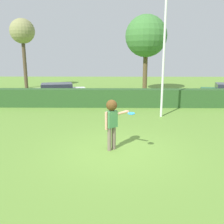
% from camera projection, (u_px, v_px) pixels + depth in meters
% --- Properties ---
extents(ground_plane, '(60.00, 60.00, 0.00)m').
position_uv_depth(ground_plane, '(117.00, 151.00, 8.82)').
color(ground_plane, olive).
extents(person, '(0.82, 0.54, 1.81)m').
position_uv_depth(person, '(112.00, 117.00, 8.65)').
color(person, '#776759').
rests_on(person, ground).
extents(frisbee, '(0.23, 0.24, 0.04)m').
position_uv_depth(frisbee, '(131.00, 113.00, 8.05)').
color(frisbee, '#268CE5').
extents(lamppost, '(0.24, 0.24, 6.50)m').
position_uv_depth(lamppost, '(164.00, 49.00, 12.88)').
color(lamppost, silver).
rests_on(lamppost, ground).
extents(hedge_row, '(28.22, 0.90, 1.14)m').
position_uv_depth(hedge_row, '(116.00, 98.00, 16.18)').
color(hedge_row, '#2C5325').
rests_on(hedge_row, ground).
extents(parked_car_white, '(4.48, 2.62, 1.25)m').
position_uv_depth(parked_car_white, '(57.00, 91.00, 18.37)').
color(parked_car_white, white).
rests_on(parked_car_white, ground).
extents(birch_tree, '(3.62, 3.62, 6.68)m').
position_uv_depth(birch_tree, '(146.00, 36.00, 21.73)').
color(birch_tree, brown).
rests_on(birch_tree, ground).
extents(oak_tree, '(2.37, 2.37, 6.69)m').
position_uv_depth(oak_tree, '(22.00, 32.00, 24.07)').
color(oak_tree, brown).
rests_on(oak_tree, ground).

